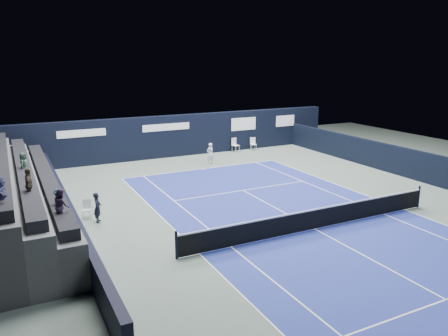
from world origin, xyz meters
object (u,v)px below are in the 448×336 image
object	(u,v)px
folding_chair_back_a	(234,142)
tennis_net	(315,218)
folding_chair_back_b	(253,143)
tennis_player	(210,154)
line_judge_chair	(87,208)

from	to	relation	value
folding_chair_back_a	tennis_net	world-z (taller)	tennis_net
folding_chair_back_b	folding_chair_back_a	bearing A→B (deg)	-171.27
tennis_net	tennis_player	size ratio (longest dim) A/B	8.61
line_judge_chair	tennis_net	bearing A→B (deg)	-15.40
folding_chair_back_a	folding_chair_back_b	bearing A→B (deg)	-17.53
line_judge_chair	folding_chair_back_b	bearing A→B (deg)	52.95
tennis_net	tennis_player	world-z (taller)	tennis_player
folding_chair_back_b	tennis_player	size ratio (longest dim) A/B	0.67
folding_chair_back_a	line_judge_chair	bearing A→B (deg)	-155.05
folding_chair_back_b	line_judge_chair	size ratio (longest dim) A/B	1.15
tennis_net	tennis_player	bearing A→B (deg)	85.53
folding_chair_back_a	line_judge_chair	distance (m)	16.52
tennis_net	folding_chair_back_b	bearing A→B (deg)	68.64
folding_chair_back_b	line_judge_chair	xyz separation A→B (m)	(-14.76, -9.88, -0.08)
line_judge_chair	tennis_player	bearing A→B (deg)	55.35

